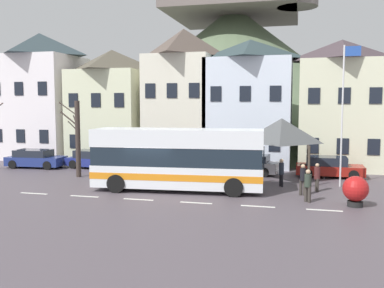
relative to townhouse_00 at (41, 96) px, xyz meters
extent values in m
cube|color=#50474E|center=(14.70, -12.10, -5.54)|extent=(40.00, 60.00, 0.06)
cube|color=silver|center=(8.70, -14.14, -5.51)|extent=(1.60, 0.20, 0.01)
cube|color=silver|center=(11.70, -14.14, -5.51)|extent=(1.60, 0.20, 0.01)
cube|color=silver|center=(14.70, -14.14, -5.51)|extent=(1.60, 0.20, 0.01)
cube|color=silver|center=(17.70, -14.14, -5.51)|extent=(1.60, 0.20, 0.01)
cube|color=silver|center=(20.70, -14.14, -5.51)|extent=(1.60, 0.20, 0.01)
cube|color=silver|center=(23.70, -14.14, -5.51)|extent=(1.60, 0.20, 0.01)
cube|color=white|center=(0.00, 0.00, -1.02)|extent=(6.57, 6.21, 8.99)
pyramid|color=#2F3C41|center=(0.00, 0.00, 4.50)|extent=(6.57, 6.21, 2.04)
cube|color=black|center=(0.00, -3.13, -3.36)|extent=(0.80, 0.06, 1.10)
cube|color=black|center=(2.19, -3.13, -3.36)|extent=(0.80, 0.06, 1.10)
cube|color=black|center=(0.00, -3.13, 0.55)|extent=(0.80, 0.06, 1.10)
cube|color=black|center=(2.19, -3.13, 0.55)|extent=(0.80, 0.06, 1.10)
cube|color=beige|center=(6.92, -0.02, -1.73)|extent=(5.90, 6.17, 7.57)
pyramid|color=#514B3E|center=(6.92, -0.02, 2.95)|extent=(5.90, 6.17, 1.80)
cube|color=black|center=(4.95, -3.13, -3.70)|extent=(0.80, 0.06, 1.10)
cube|color=black|center=(6.92, -3.13, -3.70)|extent=(0.80, 0.06, 1.10)
cube|color=black|center=(8.88, -3.13, -3.70)|extent=(0.80, 0.06, 1.10)
cube|color=black|center=(4.95, -3.13, -0.41)|extent=(0.80, 0.06, 1.10)
cube|color=black|center=(6.92, -3.13, -0.41)|extent=(0.80, 0.06, 1.10)
cube|color=black|center=(8.88, -3.13, -0.41)|extent=(0.80, 0.06, 1.10)
cube|color=silver|center=(13.16, 0.25, -1.21)|extent=(5.15, 6.71, 8.61)
pyramid|color=brown|center=(13.16, 0.25, 4.24)|extent=(5.15, 6.71, 2.29)
cube|color=black|center=(11.45, -3.13, -3.45)|extent=(0.80, 0.06, 1.10)
cube|color=black|center=(13.16, -3.13, -3.45)|extent=(0.80, 0.06, 1.10)
cube|color=black|center=(14.88, -3.13, -3.45)|extent=(0.80, 0.06, 1.10)
cube|color=black|center=(11.45, -3.13, 0.29)|extent=(0.80, 0.06, 1.10)
cube|color=black|center=(13.16, -3.13, 0.29)|extent=(0.80, 0.06, 1.10)
cube|color=black|center=(14.88, -3.13, 0.29)|extent=(0.80, 0.06, 1.10)
cube|color=silver|center=(18.66, -0.22, -1.40)|extent=(6.41, 5.77, 8.22)
pyramid|color=#2D3D40|center=(18.66, -0.22, 3.48)|extent=(6.41, 5.77, 1.55)
cube|color=black|center=(16.52, -3.13, -3.55)|extent=(0.80, 0.06, 1.10)
cube|color=black|center=(18.66, -3.13, -3.55)|extent=(0.80, 0.06, 1.10)
cube|color=black|center=(20.79, -3.13, -3.55)|extent=(0.80, 0.06, 1.10)
cube|color=black|center=(16.52, -3.13, 0.03)|extent=(0.80, 0.06, 1.10)
cube|color=black|center=(18.66, -3.13, 0.03)|extent=(0.80, 0.06, 1.10)
cube|color=black|center=(20.79, -3.13, 0.03)|extent=(0.80, 0.06, 1.10)
cube|color=beige|center=(25.42, -0.40, -1.53)|extent=(5.96, 5.40, 7.96)
pyramid|color=#41353A|center=(25.42, -0.40, 3.22)|extent=(5.96, 5.40, 1.54)
cube|color=black|center=(23.43, -3.13, -3.61)|extent=(0.80, 0.06, 1.10)
cube|color=black|center=(25.42, -3.13, -3.61)|extent=(0.80, 0.06, 1.10)
cube|color=black|center=(27.40, -3.13, -3.61)|extent=(0.80, 0.06, 1.10)
cube|color=black|center=(23.43, -3.13, -0.15)|extent=(0.80, 0.06, 1.10)
cube|color=black|center=(25.42, -3.13, -0.15)|extent=(0.80, 0.06, 1.10)
cube|color=black|center=(27.40, -3.13, -0.15)|extent=(0.80, 0.06, 1.10)
cone|color=#596B4E|center=(14.57, 18.29, 2.74)|extent=(42.38, 42.38, 16.50)
cube|color=white|center=(16.00, -11.42, -4.66)|extent=(9.53, 3.24, 1.21)
cube|color=orange|center=(16.00, -11.42, -4.60)|extent=(9.55, 3.26, 0.36)
cube|color=#19232D|center=(16.00, -11.42, -3.55)|extent=(9.43, 3.19, 1.02)
cube|color=white|center=(16.00, -11.42, -2.56)|extent=(9.53, 3.24, 0.95)
cube|color=#19232D|center=(20.69, -11.05, -3.55)|extent=(0.23, 2.11, 0.98)
cylinder|color=black|center=(19.08, -9.96, -5.01)|extent=(1.02, 0.36, 1.00)
cylinder|color=black|center=(19.27, -12.37, -5.01)|extent=(1.02, 0.36, 1.00)
cylinder|color=black|center=(12.73, -10.46, -5.01)|extent=(1.02, 0.36, 1.00)
cylinder|color=black|center=(12.92, -12.87, -5.01)|extent=(1.02, 0.36, 1.00)
cylinder|color=#473D33|center=(19.78, -5.38, -4.31)|extent=(0.14, 0.14, 2.40)
cylinder|color=#473D33|center=(23.08, -5.38, -4.31)|extent=(0.14, 0.14, 2.40)
cylinder|color=#473D33|center=(19.78, -8.68, -4.31)|extent=(0.14, 0.14, 2.40)
cylinder|color=#473D33|center=(23.08, -8.68, -4.31)|extent=(0.14, 0.14, 2.40)
pyramid|color=#4D5051|center=(21.43, -7.03, -2.36)|extent=(3.60, 3.60, 1.52)
cube|color=maroon|center=(24.50, -4.75, -5.03)|extent=(4.29, 1.90, 0.60)
cube|color=#1E232D|center=(24.28, -4.75, -4.45)|extent=(2.58, 1.67, 0.56)
cylinder|color=black|center=(25.91, -3.86, -5.19)|extent=(0.64, 0.20, 0.64)
cylinder|color=black|center=(25.90, -5.66, -5.19)|extent=(0.64, 0.20, 0.64)
cylinder|color=black|center=(23.09, -3.84, -5.19)|extent=(0.64, 0.20, 0.64)
cylinder|color=black|center=(23.08, -5.64, -5.19)|extent=(0.64, 0.20, 0.64)
cube|color=navy|center=(3.22, -5.79, -5.00)|extent=(4.34, 2.13, 0.66)
cube|color=#1E232D|center=(3.01, -5.81, -4.42)|extent=(2.64, 1.80, 0.51)
cylinder|color=black|center=(4.56, -4.81, -5.19)|extent=(0.65, 0.24, 0.64)
cylinder|color=black|center=(4.67, -6.60, -5.19)|extent=(0.65, 0.24, 0.64)
cylinder|color=black|center=(1.77, -4.99, -5.19)|extent=(0.65, 0.24, 0.64)
cylinder|color=black|center=(1.88, -6.77, -5.19)|extent=(0.65, 0.24, 0.64)
cube|color=slate|center=(12.47, -4.87, -5.06)|extent=(4.17, 2.19, 0.56)
cube|color=#1E232D|center=(12.27, -4.85, -4.49)|extent=(2.56, 1.79, 0.58)
cylinder|color=black|center=(13.88, -4.21, -5.19)|extent=(0.66, 0.28, 0.64)
cylinder|color=black|center=(13.68, -5.84, -5.19)|extent=(0.66, 0.28, 0.64)
cylinder|color=black|center=(11.26, -3.90, -5.19)|extent=(0.66, 0.28, 0.64)
cylinder|color=black|center=(11.06, -5.53, -5.19)|extent=(0.66, 0.28, 0.64)
cube|color=navy|center=(7.77, -4.97, -5.03)|extent=(4.63, 2.29, 0.60)
cube|color=#1E232D|center=(7.55, -4.94, -4.46)|extent=(2.84, 1.86, 0.55)
cylinder|color=black|center=(9.33, -4.33, -5.19)|extent=(0.66, 0.28, 0.64)
cylinder|color=black|center=(9.12, -5.98, -5.19)|extent=(0.66, 0.28, 0.64)
cylinder|color=black|center=(6.42, -3.96, -5.19)|extent=(0.66, 0.28, 0.64)
cylinder|color=black|center=(6.21, -5.62, -5.19)|extent=(0.66, 0.28, 0.64)
cube|color=silver|center=(18.98, -4.91, -4.98)|extent=(4.54, 2.22, 0.70)
cube|color=#1E232D|center=(19.20, -4.93, -4.40)|extent=(2.78, 1.81, 0.47)
cylinder|color=black|center=(17.46, -5.54, -5.19)|extent=(0.66, 0.27, 0.64)
cylinder|color=black|center=(17.65, -3.93, -5.19)|extent=(0.66, 0.27, 0.64)
cylinder|color=black|center=(20.32, -5.89, -5.19)|extent=(0.66, 0.27, 0.64)
cylinder|color=black|center=(20.51, -4.27, -5.19)|extent=(0.66, 0.27, 0.64)
cylinder|color=#38332D|center=(23.53, -9.98, -5.14)|extent=(0.15, 0.15, 0.74)
cylinder|color=#38332D|center=(23.48, -9.79, -5.14)|extent=(0.15, 0.15, 0.74)
cylinder|color=#512323|center=(23.51, -9.89, -4.49)|extent=(0.32, 0.32, 0.67)
sphere|color=tan|center=(23.51, -9.89, -4.05)|extent=(0.21, 0.21, 0.21)
cylinder|color=black|center=(21.49, -8.86, -5.14)|extent=(0.12, 0.12, 0.75)
cylinder|color=black|center=(21.60, -9.00, -5.14)|extent=(0.12, 0.12, 0.75)
cylinder|color=#232B38|center=(21.55, -8.93, -4.46)|extent=(0.29, 0.29, 0.70)
sphere|color=#D1AD89|center=(21.55, -8.93, -4.00)|extent=(0.24, 0.24, 0.24)
cylinder|color=#38332D|center=(23.05, -12.72, -5.11)|extent=(0.16, 0.16, 0.81)
cylinder|color=#38332D|center=(22.90, -12.58, -5.11)|extent=(0.16, 0.16, 0.81)
cylinder|color=#2D382D|center=(22.97, -12.65, -4.44)|extent=(0.34, 0.34, 0.63)
sphere|color=tan|center=(22.97, -12.65, -4.01)|extent=(0.23, 0.23, 0.23)
cylinder|color=#38332D|center=(22.83, -11.11, -5.10)|extent=(0.16, 0.16, 0.83)
cylinder|color=#38332D|center=(22.65, -11.06, -5.10)|extent=(0.16, 0.16, 0.83)
cylinder|color=black|center=(22.74, -11.09, -4.41)|extent=(0.29, 0.29, 0.66)
sphere|color=tan|center=(22.74, -11.09, -3.97)|extent=(0.22, 0.22, 0.22)
cube|color=#473828|center=(23.41, -5.36, -5.06)|extent=(1.60, 0.45, 0.08)
cube|color=#473828|center=(23.41, -5.13, -4.84)|extent=(1.60, 0.06, 0.40)
cube|color=#2D2D33|center=(22.69, -5.36, -5.29)|extent=(0.08, 0.36, 0.45)
cube|color=#2D2D33|center=(24.13, -5.36, -5.29)|extent=(0.08, 0.36, 0.45)
cylinder|color=silver|center=(24.88, -8.05, -1.45)|extent=(0.10, 0.10, 8.13)
cube|color=#264CA5|center=(25.33, -8.05, 2.27)|extent=(0.90, 0.03, 0.56)
cylinder|color=black|center=(25.13, -13.04, -5.39)|extent=(0.72, 0.72, 0.25)
sphere|color=#B21919|center=(25.13, -13.04, -4.67)|extent=(1.20, 1.20, 1.20)
cylinder|color=#382D28|center=(8.39, -8.74, -3.01)|extent=(0.33, 0.33, 5.01)
cylinder|color=#382D28|center=(7.76, -8.69, -1.68)|extent=(1.33, 0.20, 0.98)
cylinder|color=#382D28|center=(7.77, -8.78, -1.04)|extent=(1.30, 0.17, 0.93)
cylinder|color=#382D28|center=(8.07, -8.43, -1.87)|extent=(0.72, 0.71, 0.85)
cylinder|color=#382D28|center=(8.14, -8.89, -2.15)|extent=(0.59, 0.38, 0.68)
camera|label=1|loc=(22.53, -34.13, -0.70)|focal=40.17mm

